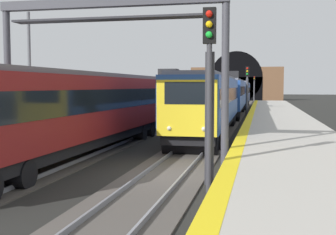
% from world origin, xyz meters
% --- Properties ---
extents(ground_plane, '(320.00, 320.00, 0.00)m').
position_xyz_m(ground_plane, '(0.00, 0.00, 0.00)').
color(ground_plane, black).
extents(platform_right, '(112.00, 4.82, 0.93)m').
position_xyz_m(platform_right, '(0.00, -4.63, 0.47)').
color(platform_right, '#ADA89E').
rests_on(platform_right, ground_plane).
extents(platform_right_edge_strip, '(112.00, 0.50, 0.01)m').
position_xyz_m(platform_right_edge_strip, '(0.00, -2.47, 0.94)').
color(platform_right_edge_strip, yellow).
rests_on(platform_right_edge_strip, platform_right).
extents(track_main_line, '(160.00, 2.95, 0.21)m').
position_xyz_m(track_main_line, '(0.00, 0.00, 0.04)').
color(track_main_line, '#4C4742').
rests_on(track_main_line, ground_plane).
extents(track_adjacent_line, '(160.00, 2.74, 0.21)m').
position_xyz_m(track_adjacent_line, '(0.00, 4.84, 0.04)').
color(track_adjacent_line, '#423D38').
rests_on(track_adjacent_line, ground_plane).
extents(train_main_approaching, '(56.65, 3.03, 4.85)m').
position_xyz_m(train_main_approaching, '(32.03, -0.00, 2.26)').
color(train_main_approaching, '#264C99').
rests_on(train_main_approaching, ground_plane).
extents(train_adjacent_platform, '(37.95, 3.16, 4.77)m').
position_xyz_m(train_adjacent_platform, '(13.18, 4.84, 2.22)').
color(train_adjacent_platform, maroon).
rests_on(train_adjacent_platform, ground_plane).
extents(railway_signal_near, '(0.39, 0.38, 5.54)m').
position_xyz_m(railway_signal_near, '(-2.04, -1.81, 3.33)').
color(railway_signal_near, '#38383D').
rests_on(railway_signal_near, ground_plane).
extents(railway_signal_mid, '(0.39, 0.38, 5.30)m').
position_xyz_m(railway_signal_mid, '(31.32, -1.81, 3.21)').
color(railway_signal_mid, '#4C4C54').
rests_on(railway_signal_mid, ground_plane).
extents(railway_signal_far, '(0.39, 0.38, 5.25)m').
position_xyz_m(railway_signal_far, '(73.50, -1.81, 3.07)').
color(railway_signal_far, '#4C4C54').
rests_on(railway_signal_far, ground_plane).
extents(overhead_signal_gantry, '(0.70, 9.16, 6.62)m').
position_xyz_m(overhead_signal_gantry, '(1.04, 2.42, 5.07)').
color(overhead_signal_gantry, '#3F3F47').
rests_on(overhead_signal_gantry, ground_plane).
extents(tunnel_portal, '(2.84, 20.92, 11.72)m').
position_xyz_m(tunnel_portal, '(85.23, 2.42, 3.82)').
color(tunnel_portal, brown).
rests_on(tunnel_portal, ground_plane).
extents(catenary_mast_near, '(0.22, 1.79, 8.28)m').
position_xyz_m(catenary_mast_near, '(12.05, 12.26, 4.23)').
color(catenary_mast_near, '#595B60').
rests_on(catenary_mast_near, ground_plane).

